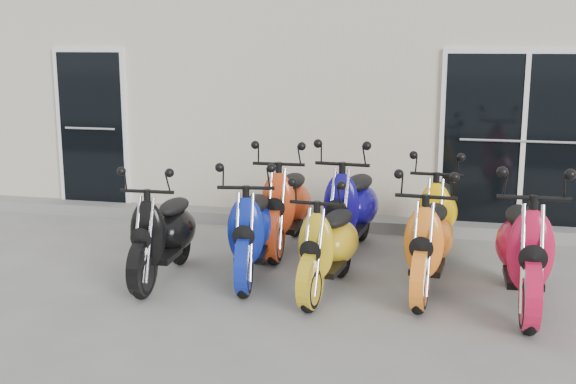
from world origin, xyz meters
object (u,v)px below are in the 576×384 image
scooter_front_blue (252,218)px  scooter_back_yellow (438,203)px  scooter_front_red (525,234)px  scooter_back_blue (351,195)px  scooter_back_red (286,193)px  scooter_front_orange_b (429,229)px  scooter_front_black (162,221)px  scooter_front_orange_a (328,233)px

scooter_front_blue → scooter_back_yellow: bearing=23.7°
scooter_front_red → scooter_back_blue: size_ratio=1.00×
scooter_back_red → scooter_back_blue: size_ratio=0.97×
scooter_front_orange_b → scooter_back_yellow: scooter_front_orange_b is taller
scooter_front_black → scooter_back_red: size_ratio=0.92×
scooter_front_blue → scooter_front_black: bearing=-172.6°
scooter_front_blue → scooter_front_orange_a: scooter_front_blue is taller
scooter_front_black → scooter_back_yellow: size_ratio=0.97×
scooter_front_blue → scooter_front_red: scooter_front_red is taller
scooter_front_black → scooter_front_orange_b: 2.65m
scooter_front_black → scooter_back_blue: (1.72, 1.33, 0.07)m
scooter_front_black → scooter_front_blue: scooter_front_blue is taller
scooter_front_orange_a → scooter_back_blue: (0.02, 1.34, 0.09)m
scooter_front_black → scooter_back_blue: bearing=35.0°
scooter_front_orange_b → scooter_back_blue: bearing=133.8°
scooter_front_blue → scooter_back_blue: 1.38m
scooter_back_red → scooter_front_red: bearing=-29.9°
scooter_front_orange_b → scooter_back_blue: scooter_back_blue is taller
scooter_front_orange_a → scooter_back_blue: size_ratio=0.87×
scooter_front_blue → scooter_back_blue: scooter_back_blue is taller
scooter_back_yellow → scooter_front_red: bearing=-57.3°
scooter_back_red → scooter_front_blue: bearing=-97.0°
scooter_front_black → scooter_back_blue: 2.18m
scooter_front_blue → scooter_back_red: scooter_back_red is taller
scooter_front_black → scooter_front_blue: bearing=13.4°
scooter_front_red → scooter_back_yellow: size_ratio=1.09×
scooter_front_black → scooter_front_orange_a: (1.70, -0.01, -0.02)m
scooter_front_orange_b → scooter_back_red: (-1.68, 1.13, 0.03)m
scooter_back_yellow → scooter_back_blue: bearing=-173.1°
scooter_front_black → scooter_front_red: (3.50, 0.01, 0.07)m
scooter_back_blue → scooter_front_red: bearing=-31.6°
scooter_front_blue → scooter_front_red: (2.63, -0.24, 0.05)m
scooter_front_orange_b → scooter_back_blue: (-0.92, 1.11, 0.05)m
scooter_front_blue → scooter_front_red: size_ratio=0.92×
scooter_back_red → scooter_back_yellow: 1.72m
scooter_front_black → scooter_front_blue: (0.86, 0.25, 0.02)m
scooter_front_blue → scooter_front_orange_b: bearing=-9.5°
scooter_front_orange_b → scooter_front_black: bearing=-170.9°
scooter_back_red → scooter_back_yellow: bearing=-0.3°
scooter_front_blue → scooter_front_orange_b: 1.77m
scooter_front_orange_b → scooter_back_blue: size_ratio=0.93×
scooter_front_orange_a → scooter_front_blue: bearing=169.5°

